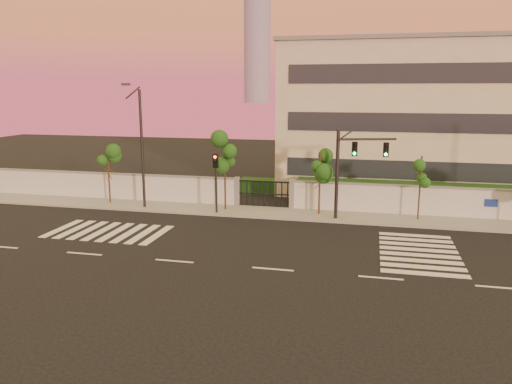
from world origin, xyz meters
TOP-DOWN VIEW (x-y plane):
  - ground at (0.00, 0.00)m, footprint 120.00×120.00m
  - sidewalk at (0.00, 10.50)m, footprint 60.00×3.00m
  - perimeter_wall at (0.10, 12.00)m, footprint 60.00×0.36m
  - hedge_row at (1.17, 14.74)m, footprint 41.00×4.25m
  - institutional_building at (9.00, 21.99)m, footprint 24.40×12.40m
  - road_markings at (-1.58, 3.76)m, footprint 57.00×7.62m
  - street_tree_b at (-14.41, 10.69)m, footprint 1.58×1.26m
  - street_tree_c at (-5.44, 10.54)m, footprint 1.61×1.28m
  - street_tree_d at (1.08, 10.72)m, footprint 1.60×1.27m
  - street_tree_e at (7.47, 10.69)m, footprint 1.32×1.05m
  - traffic_signal_main at (2.99, 9.73)m, footprint 3.69×1.15m
  - traffic_signal_secondary at (-5.78, 9.45)m, footprint 0.33×0.33m
  - streetlight_west at (-11.29, 9.71)m, footprint 0.52×2.11m

SIDE VIEW (x-z plane):
  - ground at x=0.00m, z-range 0.00..0.00m
  - road_markings at x=-1.58m, z-range 0.00..0.02m
  - sidewalk at x=0.00m, z-range 0.00..0.15m
  - hedge_row at x=1.17m, z-range -0.08..1.72m
  - perimeter_wall at x=0.10m, z-range -0.03..2.17m
  - traffic_signal_secondary at x=-5.78m, z-range 0.57..4.84m
  - street_tree_e at x=7.47m, z-range 1.01..5.28m
  - street_tree_d at x=1.08m, z-range 1.02..5.34m
  - street_tree_b at x=-14.41m, z-range 1.03..5.36m
  - traffic_signal_main at x=2.99m, z-range 0.78..6.69m
  - street_tree_c at x=-5.44m, z-range 1.29..6.77m
  - streetlight_west at x=-11.29m, z-range 0.35..9.13m
  - institutional_building at x=9.00m, z-range 0.03..12.28m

